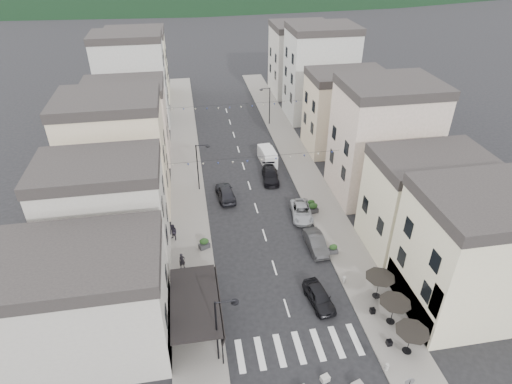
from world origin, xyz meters
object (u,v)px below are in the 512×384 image
at_px(parked_car_b, 316,243).
at_px(pedestrian_b, 173,232).
at_px(parked_car_c, 301,211).
at_px(parked_car_d, 270,175).
at_px(delivery_van, 267,156).
at_px(parked_car_a, 319,296).
at_px(parked_car_e, 226,193).
at_px(pedestrian_a, 182,261).

distance_m(parked_car_b, pedestrian_b, 14.27).
xyz_separation_m(parked_car_b, parked_car_c, (0.00, 5.51, -0.06)).
relative_size(parked_car_d, delivery_van, 1.06).
xyz_separation_m(parked_car_c, delivery_van, (-1.28, 12.77, 0.37)).
distance_m(parked_car_a, parked_car_e, 18.48).
distance_m(parked_car_d, pedestrian_b, 15.74).
distance_m(parked_car_e, pedestrian_b, 9.20).
xyz_separation_m(parked_car_d, parked_car_e, (-5.96, -3.24, 0.10)).
bearing_deg(parked_car_d, pedestrian_b, -134.20).
bearing_deg(parked_car_b, parked_car_c, 88.32).
xyz_separation_m(parked_car_c, parked_car_e, (-7.76, 5.05, 0.13)).
height_order(parked_car_b, parked_car_c, parked_car_b).
bearing_deg(pedestrian_b, parked_car_b, 28.17).
height_order(parked_car_a, pedestrian_b, pedestrian_b).
relative_size(parked_car_a, parked_car_e, 0.90).
distance_m(parked_car_e, delivery_van, 10.08).
height_order(delivery_van, pedestrian_a, delivery_van).
bearing_deg(parked_car_b, pedestrian_b, 163.58).
relative_size(parked_car_e, pedestrian_b, 2.54).
relative_size(parked_car_d, parked_car_e, 1.02).
xyz_separation_m(parked_car_d, pedestrian_a, (-11.24, -14.53, 0.25)).
bearing_deg(pedestrian_b, parked_car_c, 50.67).
xyz_separation_m(parked_car_a, parked_car_d, (0.00, 20.74, -0.02)).
xyz_separation_m(parked_car_b, delivery_van, (-1.28, 18.28, 0.31)).
bearing_deg(parked_car_d, pedestrian_a, -122.22).
height_order(parked_car_a, pedestrian_a, pedestrian_a).
height_order(parked_car_d, delivery_van, delivery_van).
height_order(parked_car_a, parked_car_e, parked_car_e).
bearing_deg(parked_car_c, parked_car_a, -91.01).
xyz_separation_m(delivery_van, pedestrian_a, (-11.76, -19.01, -0.09)).
height_order(parked_car_b, pedestrian_b, pedestrian_b).
bearing_deg(pedestrian_a, parked_car_e, 46.79).
distance_m(parked_car_c, parked_car_d, 8.49).
bearing_deg(pedestrian_a, delivery_van, 40.13).
relative_size(parked_car_a, pedestrian_b, 2.27).
height_order(parked_car_a, parked_car_b, parked_car_b).
distance_m(parked_car_a, parked_car_c, 12.58).
relative_size(parked_car_c, pedestrian_a, 2.90).
height_order(parked_car_e, delivery_van, delivery_van).
distance_m(parked_car_a, pedestrian_b, 15.99).
distance_m(pedestrian_a, pedestrian_b, 4.42).
bearing_deg(parked_car_e, parked_car_b, 121.44).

